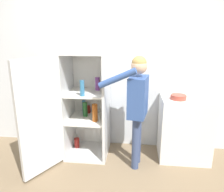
# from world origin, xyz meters

# --- Properties ---
(ground_plane) EXTENTS (12.00, 12.00, 0.00)m
(ground_plane) POSITION_xyz_m (0.00, 0.00, 0.00)
(ground_plane) COLOR #7A664C
(wall_back) EXTENTS (7.00, 0.06, 2.55)m
(wall_back) POSITION_xyz_m (0.00, 0.98, 1.27)
(wall_back) COLOR silver
(wall_back) RESTS_ON ground_plane
(refrigerator) EXTENTS (0.96, 1.19, 1.57)m
(refrigerator) POSITION_xyz_m (-0.40, 0.53, 0.78)
(refrigerator) COLOR silver
(refrigerator) RESTS_ON ground_plane
(person) EXTENTS (0.65, 0.51, 1.55)m
(person) POSITION_xyz_m (0.45, 0.35, 0.99)
(person) COLOR #384770
(person) RESTS_ON ground_plane
(counter) EXTENTS (0.71, 0.56, 0.93)m
(counter) POSITION_xyz_m (1.15, 0.65, 0.47)
(counter) COLOR white
(counter) RESTS_ON ground_plane
(bowl) EXTENTS (0.22, 0.22, 0.07)m
(bowl) POSITION_xyz_m (1.01, 0.55, 0.97)
(bowl) COLOR #B24738
(bowl) RESTS_ON counter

